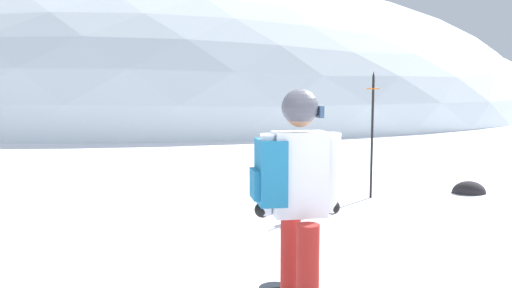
# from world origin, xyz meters

# --- Properties ---
(ridge_peak_main) EXTENTS (42.35, 38.12, 15.90)m
(ridge_peak_main) POSITION_xyz_m (0.89, 31.69, 0.00)
(ridge_peak_main) COLOR white
(ridge_peak_main) RESTS_ON ground
(ridge_peak_far) EXTENTS (24.02, 21.62, 11.35)m
(ridge_peak_far) POSITION_xyz_m (25.17, 46.17, 0.00)
(ridge_peak_far) COLOR white
(ridge_peak_far) RESTS_ON ground
(snowboarder_main) EXTENTS (0.64, 1.84, 1.71)m
(snowboarder_main) POSITION_xyz_m (-0.56, 0.19, 0.92)
(snowboarder_main) COLOR black
(snowboarder_main) RESTS_ON ground
(piste_marker_near) EXTENTS (0.20, 0.20, 1.93)m
(piste_marker_near) POSITION_xyz_m (1.81, 4.27, 1.10)
(piste_marker_near) COLOR black
(piste_marker_near) RESTS_ON ground
(rock_mid) EXTENTS (0.54, 0.46, 0.38)m
(rock_mid) POSITION_xyz_m (3.52, 4.30, 0.00)
(rock_mid) COLOR #282628
(rock_mid) RESTS_ON ground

